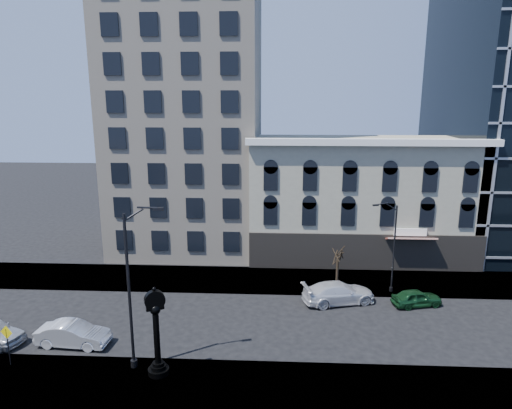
# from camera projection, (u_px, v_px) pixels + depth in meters

# --- Properties ---
(ground) EXTENTS (160.00, 160.00, 0.00)m
(ground) POSITION_uv_depth(u_px,v_px,m) (226.00, 323.00, 33.43)
(ground) COLOR black
(ground) RESTS_ON ground
(sidewalk_far) EXTENTS (160.00, 6.00, 0.12)m
(sidewalk_far) POSITION_uv_depth(u_px,v_px,m) (236.00, 279.00, 41.19)
(sidewalk_far) COLOR gray
(sidewalk_far) RESTS_ON ground
(sidewalk_near) EXTENTS (160.00, 6.00, 0.12)m
(sidewalk_near) POSITION_uv_depth(u_px,v_px,m) (210.00, 390.00, 25.65)
(sidewalk_near) COLOR gray
(sidewalk_near) RESTS_ON ground
(cream_tower) EXTENTS (15.90, 15.40, 42.50)m
(cream_tower) POSITION_uv_depth(u_px,v_px,m) (186.00, 65.00, 47.60)
(cream_tower) COLOR beige
(cream_tower) RESTS_ON ground
(victorian_row) EXTENTS (22.60, 11.19, 12.50)m
(victorian_row) POSITION_uv_depth(u_px,v_px,m) (359.00, 198.00, 46.90)
(victorian_row) COLOR #A19C85
(victorian_row) RESTS_ON ground
(street_clock) EXTENTS (1.25, 1.25, 5.52)m
(street_clock) POSITION_uv_depth(u_px,v_px,m) (157.00, 335.00, 26.56)
(street_clock) COLOR black
(street_clock) RESTS_ON sidewalk_near
(street_lamp_near) EXTENTS (2.58, 0.99, 10.21)m
(street_lamp_near) POSITION_uv_depth(u_px,v_px,m) (139.00, 246.00, 26.20)
(street_lamp_near) COLOR black
(street_lamp_near) RESTS_ON sidewalk_near
(street_lamp_far) EXTENTS (2.00, 0.76, 7.89)m
(street_lamp_far) POSITION_uv_depth(u_px,v_px,m) (389.00, 224.00, 37.08)
(street_lamp_far) COLOR black
(street_lamp_far) RESTS_ON sidewalk_far
(bare_tree_far) EXTENTS (2.19, 2.19, 3.75)m
(bare_tree_far) POSITION_uv_depth(u_px,v_px,m) (338.00, 252.00, 39.78)
(bare_tree_far) COLOR black
(bare_tree_far) RESTS_ON sidewalk_far
(warning_sign) EXTENTS (0.84, 0.24, 2.61)m
(warning_sign) POSITION_uv_depth(u_px,v_px,m) (7.00, 338.00, 27.59)
(warning_sign) COLOR black
(warning_sign) RESTS_ON sidewalk_near
(car_near_b) EXTENTS (4.90, 1.99, 1.58)m
(car_near_b) POSITION_uv_depth(u_px,v_px,m) (73.00, 334.00, 30.27)
(car_near_b) COLOR silver
(car_near_b) RESTS_ON ground
(car_far_a) EXTENTS (5.11, 3.79, 1.29)m
(car_far_a) POSITION_uv_depth(u_px,v_px,m) (336.00, 293.00, 36.94)
(car_far_a) COLOR #A5A8AD
(car_far_a) RESTS_ON ground
(car_far_b) EXTENTS (6.23, 3.78, 1.69)m
(car_far_b) POSITION_uv_depth(u_px,v_px,m) (339.00, 293.00, 36.54)
(car_far_b) COLOR silver
(car_far_b) RESTS_ON ground
(car_far_c) EXTENTS (4.18, 2.46, 1.33)m
(car_far_c) POSITION_uv_depth(u_px,v_px,m) (417.00, 298.00, 36.01)
(car_far_c) COLOR #143F1E
(car_far_c) RESTS_ON ground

